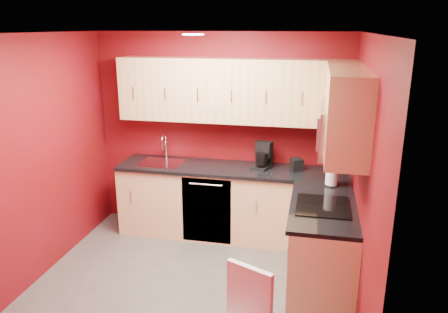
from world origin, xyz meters
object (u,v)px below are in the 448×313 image
at_px(napkin_holder, 297,164).
at_px(paper_towel, 332,172).
at_px(sink, 162,160).
at_px(microwave, 341,130).
at_px(coffee_maker, 262,156).

xyz_separation_m(napkin_holder, paper_towel, (0.40, -0.44, 0.08)).
relative_size(sink, paper_towel, 1.72).
height_order(microwave, sink, microwave).
bearing_deg(coffee_maker, microwave, -32.51).
distance_m(microwave, sink, 2.43).
bearing_deg(coffee_maker, napkin_holder, 21.65).
height_order(napkin_holder, paper_towel, paper_towel).
bearing_deg(paper_towel, coffee_maker, 152.78).
xyz_separation_m(coffee_maker, paper_towel, (0.81, -0.42, -0.01)).
distance_m(microwave, paper_towel, 0.86).
bearing_deg(sink, microwave, -25.60).
relative_size(microwave, coffee_maker, 2.38).
xyz_separation_m(microwave, napkin_holder, (-0.42, 1.06, -0.68)).
distance_m(sink, napkin_holder, 1.68).
bearing_deg(microwave, sink, 154.40).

